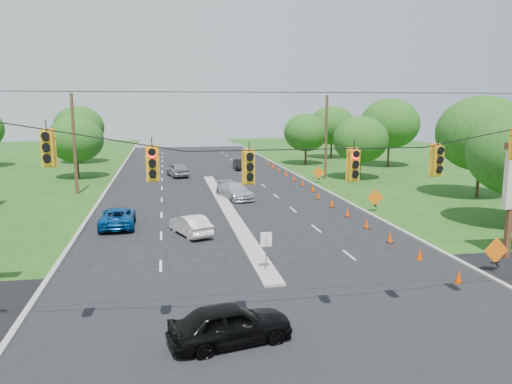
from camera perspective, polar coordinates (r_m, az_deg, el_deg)
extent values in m
plane|color=black|center=(18.91, 4.93, -15.17)|extent=(160.00, 160.00, 0.00)
cube|color=black|center=(18.91, 4.93, -15.17)|extent=(160.00, 14.00, 0.02)
cube|color=gray|center=(47.49, -16.87, -0.19)|extent=(0.25, 110.00, 0.16)
cube|color=gray|center=(49.42, 7.07, 0.55)|extent=(0.25, 110.00, 0.16)
cube|color=gray|center=(38.61, -3.31, -2.03)|extent=(1.00, 34.00, 0.18)
cylinder|color=gray|center=(24.04, 1.16, -7.27)|extent=(0.06, 0.06, 1.80)
cube|color=white|center=(23.81, 1.17, -5.43)|extent=(0.55, 0.04, 0.70)
cylinder|color=black|center=(16.19, 6.24, 6.29)|extent=(24.00, 0.04, 0.04)
cube|color=yellow|center=(15.90, -22.71, 4.61)|extent=(0.34, 0.24, 1.00)
cube|color=yellow|center=(15.60, -11.74, 3.14)|extent=(0.34, 0.24, 1.00)
cube|color=yellow|center=(15.83, -0.79, 2.81)|extent=(0.34, 0.24, 1.00)
cube|color=yellow|center=(16.77, 11.10, 3.03)|extent=(0.34, 0.24, 1.00)
cube|color=yellow|center=(18.07, 20.01, 3.38)|extent=(0.34, 0.24, 1.00)
cylinder|color=#422D1C|center=(47.28, -20.05, 5.10)|extent=(0.28, 0.28, 9.00)
cylinder|color=#422D1C|center=(54.37, 8.02, 6.16)|extent=(0.28, 0.28, 9.00)
cube|color=#59331E|center=(29.10, 26.95, -2.67)|extent=(0.25, 0.25, 4.40)
cone|color=#E73800|center=(24.59, 22.14, -8.97)|extent=(0.32, 0.32, 0.70)
cone|color=#E73800|center=(27.45, 18.22, -6.77)|extent=(0.32, 0.32, 0.70)
cone|color=#E73800|center=(30.44, 15.08, -4.98)|extent=(0.32, 0.32, 0.70)
cone|color=#E73800|center=(33.53, 12.53, -3.50)|extent=(0.32, 0.32, 0.70)
cone|color=#E73800|center=(36.69, 10.41, -2.26)|extent=(0.32, 0.32, 0.70)
cone|color=#E73800|center=(39.91, 8.64, -1.22)|extent=(0.32, 0.32, 0.70)
cone|color=#E73800|center=(43.18, 7.13, -0.34)|extent=(0.32, 0.32, 0.70)
cone|color=#E73800|center=(46.64, 6.55, 0.44)|extent=(0.32, 0.32, 0.70)
cone|color=#E73800|center=(49.96, 5.39, 1.10)|extent=(0.32, 0.32, 0.70)
cone|color=#E73800|center=(53.30, 4.37, 1.67)|extent=(0.32, 0.32, 0.70)
cone|color=#E73800|center=(56.65, 3.47, 2.17)|extent=(0.32, 0.32, 0.70)
cone|color=#E73800|center=(60.03, 2.67, 2.62)|extent=(0.32, 0.32, 0.70)
cone|color=#E73800|center=(63.42, 1.95, 3.02)|extent=(0.32, 0.32, 0.70)
cone|color=#E73800|center=(66.81, 1.31, 3.38)|extent=(0.32, 0.32, 0.70)
cube|color=black|center=(26.71, 25.65, -7.29)|extent=(0.06, 0.58, 0.26)
cube|color=black|center=(26.71, 25.65, -7.29)|extent=(0.06, 0.58, 0.26)
cube|color=orange|center=(26.55, 25.75, -6.05)|extent=(1.27, 0.05, 1.27)
cube|color=black|center=(38.51, 13.43, -1.49)|extent=(0.06, 0.58, 0.26)
cube|color=black|center=(38.51, 13.43, -1.49)|extent=(0.06, 0.58, 0.26)
cube|color=orange|center=(38.40, 13.46, -0.61)|extent=(1.27, 0.05, 1.27)
cube|color=black|center=(51.43, 7.16, 1.54)|extent=(0.06, 0.58, 0.26)
cube|color=black|center=(51.43, 7.16, 1.54)|extent=(0.06, 0.58, 0.26)
cube|color=orange|center=(51.34, 7.18, 2.20)|extent=(1.27, 0.05, 1.27)
cylinder|color=black|center=(57.66, -19.71, 2.65)|extent=(0.28, 0.28, 2.52)
ellipsoid|color=#194C14|center=(57.38, -19.89, 5.70)|extent=(5.88, 5.88, 5.04)
cylinder|color=black|center=(72.69, -19.42, 4.21)|extent=(0.28, 0.28, 2.88)
ellipsoid|color=#194C14|center=(72.45, -19.58, 6.98)|extent=(6.72, 6.72, 5.76)
cylinder|color=black|center=(47.23, 24.03, 1.31)|extent=(0.28, 0.28, 3.24)
ellipsoid|color=#194C14|center=(46.86, 24.38, 6.10)|extent=(7.56, 7.56, 6.48)
cylinder|color=black|center=(54.95, 11.73, 2.70)|extent=(0.28, 0.28, 2.52)
ellipsoid|color=#194C14|center=(54.66, 11.85, 5.90)|extent=(5.88, 5.88, 5.04)
cylinder|color=black|center=(67.22, 14.89, 4.18)|extent=(0.28, 0.28, 3.24)
ellipsoid|color=#194C14|center=(66.96, 15.04, 7.55)|extent=(7.56, 7.56, 6.48)
cylinder|color=black|center=(75.90, 8.60, 4.89)|extent=(0.28, 0.28, 2.88)
ellipsoid|color=#194C14|center=(75.67, 8.67, 7.54)|extent=(6.72, 6.72, 5.76)
cylinder|color=black|center=(67.46, 5.69, 4.17)|extent=(0.28, 0.28, 2.52)
ellipsoid|color=#194C14|center=(67.22, 5.73, 6.78)|extent=(5.88, 5.88, 5.04)
imported|color=black|center=(17.43, -2.93, -14.82)|extent=(4.48, 2.56, 1.44)
imported|color=silver|center=(31.32, -7.50, -3.74)|extent=(2.65, 4.14, 1.29)
imported|color=navy|center=(34.33, -15.53, -2.77)|extent=(2.32, 4.86, 1.34)
imported|color=#A6A6AE|center=(42.92, -2.46, 0.14)|extent=(3.31, 5.18, 1.40)
imported|color=gray|center=(56.91, -8.95, 2.55)|extent=(2.83, 4.93, 1.58)
imported|color=black|center=(62.46, -1.90, 3.17)|extent=(1.38, 3.85, 1.26)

